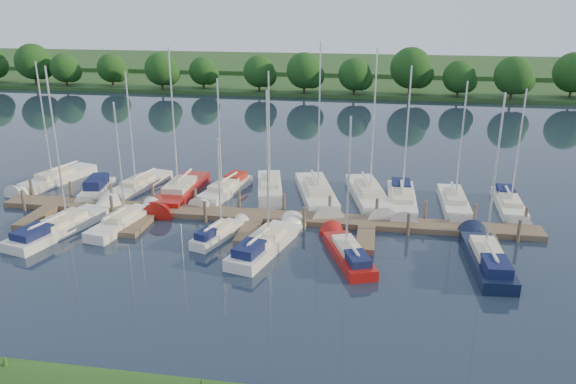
% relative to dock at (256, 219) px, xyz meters
% --- Properties ---
extents(ground, '(260.00, 260.00, 0.00)m').
position_rel_dock_xyz_m(ground, '(0.00, -7.31, -0.20)').
color(ground, '#1A2734').
rests_on(ground, ground).
extents(dock, '(40.00, 6.00, 0.40)m').
position_rel_dock_xyz_m(dock, '(0.00, 0.00, 0.00)').
color(dock, brown).
rests_on(dock, ground).
extents(mooring_pilings, '(38.24, 2.84, 2.00)m').
position_rel_dock_xyz_m(mooring_pilings, '(0.00, 1.13, 0.40)').
color(mooring_pilings, '#473D33').
rests_on(mooring_pilings, ground).
extents(far_shore, '(180.00, 30.00, 0.60)m').
position_rel_dock_xyz_m(far_shore, '(0.00, 67.69, 0.10)').
color(far_shore, '#21471B').
rests_on(far_shore, ground).
extents(distant_hill, '(220.00, 40.00, 1.40)m').
position_rel_dock_xyz_m(distant_hill, '(0.00, 92.69, 0.50)').
color(distant_hill, '#2E4C21').
rests_on(distant_hill, ground).
extents(treeline, '(147.43, 9.25, 8.28)m').
position_rel_dock_xyz_m(treeline, '(-1.64, 54.41, 4.02)').
color(treeline, '#38281C').
rests_on(treeline, ground).
extents(sailboat_n_0, '(3.88, 8.65, 10.93)m').
position_rel_dock_xyz_m(sailboat_n_0, '(-19.34, 5.89, 0.07)').
color(sailboat_n_0, silver).
rests_on(sailboat_n_0, ground).
extents(motorboat, '(2.42, 5.84, 1.78)m').
position_rel_dock_xyz_m(motorboat, '(-14.31, 3.71, 0.16)').
color(motorboat, silver).
rests_on(motorboat, ground).
extents(sailboat_n_2, '(3.37, 8.21, 10.24)m').
position_rel_dock_xyz_m(sailboat_n_2, '(-11.51, 5.50, 0.06)').
color(sailboat_n_2, silver).
rests_on(sailboat_n_2, ground).
extents(sailboat_n_3, '(2.37, 9.76, 12.48)m').
position_rel_dock_xyz_m(sailboat_n_3, '(-7.30, 4.24, 0.08)').
color(sailboat_n_3, maroon).
rests_on(sailboat_n_3, ground).
extents(sailboat_n_4, '(3.28, 7.83, 9.95)m').
position_rel_dock_xyz_m(sailboat_n_4, '(-3.88, 5.46, 0.12)').
color(sailboat_n_4, silver).
rests_on(sailboat_n_4, ground).
extents(sailboat_n_5, '(3.36, 8.26, 10.38)m').
position_rel_dock_xyz_m(sailboat_n_5, '(-0.30, 6.74, 0.07)').
color(sailboat_n_5, silver).
rests_on(sailboat_n_5, ground).
extents(sailboat_n_6, '(4.62, 10.20, 12.87)m').
position_rel_dock_xyz_m(sailboat_n_6, '(3.85, 5.54, 0.08)').
color(sailboat_n_6, silver).
rests_on(sailboat_n_6, ground).
extents(sailboat_n_7, '(4.13, 9.88, 12.45)m').
position_rel_dock_xyz_m(sailboat_n_7, '(7.99, 5.88, 0.08)').
color(sailboat_n_7, silver).
rests_on(sailboat_n_7, ground).
extents(sailboat_n_8, '(2.20, 8.87, 11.18)m').
position_rel_dock_xyz_m(sailboat_n_8, '(10.55, 5.40, 0.11)').
color(sailboat_n_8, silver).
rests_on(sailboat_n_8, ground).
extents(sailboat_n_9, '(1.99, 7.92, 10.19)m').
position_rel_dock_xyz_m(sailboat_n_9, '(14.54, 5.32, 0.08)').
color(sailboat_n_9, silver).
rests_on(sailboat_n_9, ground).
extents(sailboat_n_10, '(1.97, 7.60, 9.64)m').
position_rel_dock_xyz_m(sailboat_n_10, '(18.70, 5.77, 0.11)').
color(sailboat_n_10, silver).
rests_on(sailboat_n_10, ground).
extents(sailboat_s_0, '(4.12, 9.37, 11.71)m').
position_rel_dock_xyz_m(sailboat_s_0, '(-12.94, -3.80, 0.12)').
color(sailboat_s_0, silver).
rests_on(sailboat_s_0, ground).
extents(sailboat_s_1, '(2.78, 7.20, 9.28)m').
position_rel_dock_xyz_m(sailboat_s_1, '(-9.12, -2.35, 0.08)').
color(sailboat_s_1, silver).
rests_on(sailboat_s_1, ground).
extents(sailboat_s_2, '(2.69, 5.47, 7.25)m').
position_rel_dock_xyz_m(sailboat_s_2, '(-1.84, -3.35, 0.12)').
color(sailboat_s_2, silver).
rests_on(sailboat_s_2, ground).
extents(sailboat_s_3, '(3.70, 8.37, 10.68)m').
position_rel_dock_xyz_m(sailboat_s_3, '(1.65, -4.53, 0.14)').
color(sailboat_s_3, silver).
rests_on(sailboat_s_3, ground).
extents(sailboat_s_4, '(3.77, 7.20, 9.31)m').
position_rel_dock_xyz_m(sailboat_s_4, '(6.97, -4.91, 0.12)').
color(sailboat_s_4, maroon).
rests_on(sailboat_s_4, ground).
extents(sailboat_s_5, '(2.38, 8.48, 10.92)m').
position_rel_dock_xyz_m(sailboat_s_5, '(15.35, -4.48, 0.14)').
color(sailboat_s_5, black).
rests_on(sailboat_s_5, ground).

